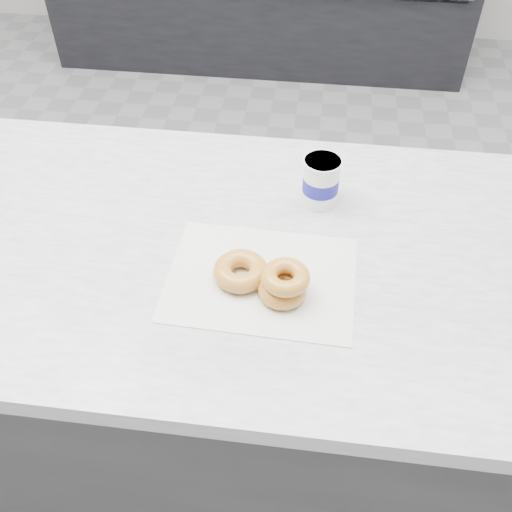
{
  "coord_description": "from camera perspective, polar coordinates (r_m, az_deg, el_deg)",
  "views": [
    {
      "loc": [
        0.41,
        -1.38,
        1.66
      ],
      "look_at": [
        0.32,
        -0.65,
        0.92
      ],
      "focal_mm": 40.0,
      "sensor_mm": 36.0,
      "label": 1
    }
  ],
  "objects": [
    {
      "name": "wax_paper",
      "position": [
        1.04,
        0.52,
        -2.26
      ],
      "size": [
        0.35,
        0.27,
        0.0
      ],
      "primitive_type": "cube",
      "rotation": [
        0.0,
        0.0,
        -0.03
      ],
      "color": "silver",
      "rests_on": "counter"
    },
    {
      "name": "coffee_cup",
      "position": [
        1.17,
        6.5,
        7.44
      ],
      "size": [
        0.09,
        0.09,
        0.11
      ],
      "rotation": [
        0.0,
        0.0,
        -0.34
      ],
      "color": "white",
      "rests_on": "counter"
    },
    {
      "name": "counter",
      "position": [
        1.5,
        -12.1,
        -10.46
      ],
      "size": [
        3.06,
        0.76,
        0.9
      ],
      "color": "#333335",
      "rests_on": "ground"
    },
    {
      "name": "ground",
      "position": [
        2.2,
        -6.09,
        -4.46
      ],
      "size": [
        5.0,
        5.0,
        0.0
      ],
      "primitive_type": "plane",
      "color": "#969699",
      "rests_on": "ground"
    },
    {
      "name": "donut_stack",
      "position": [
        0.99,
        2.8,
        -2.77
      ],
      "size": [
        0.09,
        0.09,
        0.06
      ],
      "color": "gold",
      "rests_on": "wax_paper"
    },
    {
      "name": "donut_single",
      "position": [
        1.03,
        -1.55,
        -1.51
      ],
      "size": [
        0.11,
        0.11,
        0.03
      ],
      "primitive_type": "torus",
      "rotation": [
        0.0,
        0.0,
        0.13
      ],
      "color": "gold",
      "rests_on": "wax_paper"
    }
  ]
}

